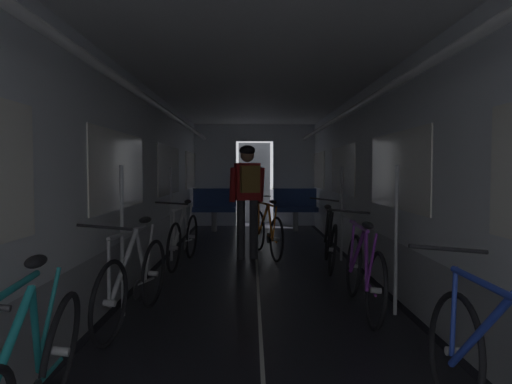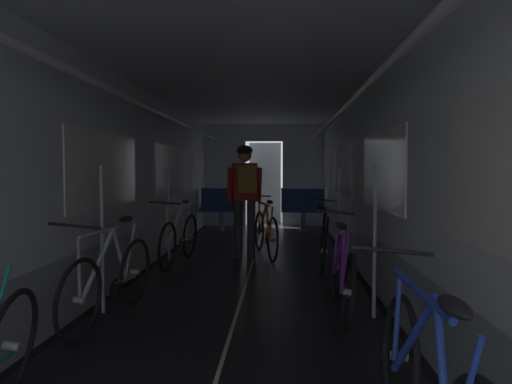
{
  "view_description": "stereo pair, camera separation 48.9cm",
  "coord_description": "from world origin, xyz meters",
  "views": [
    {
      "loc": [
        -0.07,
        -2.15,
        1.36
      ],
      "look_at": [
        0.0,
        5.48,
        0.99
      ],
      "focal_mm": 32.4,
      "sensor_mm": 36.0,
      "label": 1
    },
    {
      "loc": [
        0.42,
        -2.14,
        1.36
      ],
      "look_at": [
        0.0,
        5.48,
        0.99
      ],
      "focal_mm": 32.4,
      "sensor_mm": 36.0,
      "label": 2
    }
  ],
  "objects": [
    {
      "name": "bicycle_purple",
      "position": [
        0.99,
        2.21,
        0.38
      ],
      "size": [
        0.44,
        1.69,
        0.95
      ],
      "color": "black",
      "rests_on": "ground"
    },
    {
      "name": "bicycle_silver",
      "position": [
        -1.11,
        1.87,
        0.38
      ],
      "size": [
        0.45,
        1.69,
        0.94
      ],
      "color": "black",
      "rests_on": "ground"
    },
    {
      "name": "bench_seat_far_right",
      "position": [
        0.9,
        8.07,
        0.57
      ],
      "size": [
        0.98,
        0.51,
        0.95
      ],
      "color": "gray",
      "rests_on": "ground"
    },
    {
      "name": "person_cyclist_aisle",
      "position": [
        -0.13,
        4.82,
        1.07
      ],
      "size": [
        0.56,
        0.45,
        1.73
      ],
      "color": "#2D2D33",
      "rests_on": "ground"
    },
    {
      "name": "bicycle_white",
      "position": [
        -1.04,
        4.39,
        0.38
      ],
      "size": [
        0.44,
        1.69,
        0.94
      ],
      "color": "black",
      "rests_on": "ground"
    },
    {
      "name": "bicycle_black",
      "position": [
        1.02,
        4.2,
        0.38
      ],
      "size": [
        0.44,
        1.69,
        0.95
      ],
      "color": "black",
      "rests_on": "ground"
    },
    {
      "name": "train_car_shell",
      "position": [
        -0.0,
        3.6,
        1.7
      ],
      "size": [
        3.14,
        12.34,
        2.57
      ],
      "color": "black",
      "rests_on": "ground"
    },
    {
      "name": "bicycle_orange_in_aisle",
      "position": [
        0.17,
        5.08,
        0.38
      ],
      "size": [
        0.58,
        1.65,
        0.94
      ],
      "color": "black",
      "rests_on": "ground"
    },
    {
      "name": "bench_seat_far_left",
      "position": [
        -0.9,
        8.07,
        0.57
      ],
      "size": [
        0.98,
        0.51,
        0.95
      ],
      "color": "gray",
      "rests_on": "ground"
    }
  ]
}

